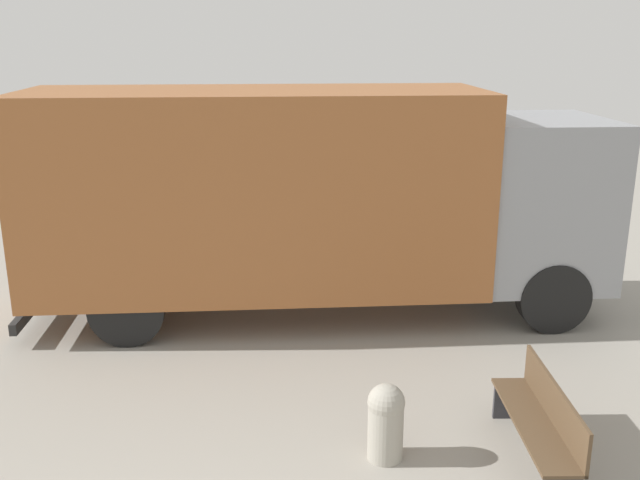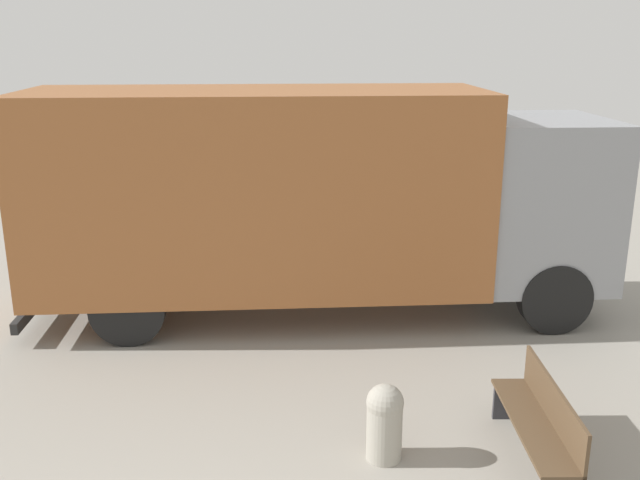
# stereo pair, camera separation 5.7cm
# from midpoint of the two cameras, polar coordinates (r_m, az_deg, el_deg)

# --- Properties ---
(delivery_truck) EXTENTS (8.73, 3.28, 3.38)m
(delivery_truck) POSITION_cam_midpoint_polar(r_m,az_deg,el_deg) (10.52, -0.85, 3.76)
(delivery_truck) COLOR #99592D
(delivery_truck) RESTS_ON ground
(park_bench) EXTENTS (0.52, 1.85, 0.87)m
(park_bench) POSITION_cam_midpoint_polar(r_m,az_deg,el_deg) (7.59, 17.11, -13.57)
(park_bench) COLOR brown
(park_bench) RESTS_ON ground
(bollard_near_bench) EXTENTS (0.38, 0.38, 0.82)m
(bollard_near_bench) POSITION_cam_midpoint_polar(r_m,az_deg,el_deg) (7.38, 5.05, -14.09)
(bollard_near_bench) COLOR #9E998C
(bollard_near_bench) RESTS_ON ground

